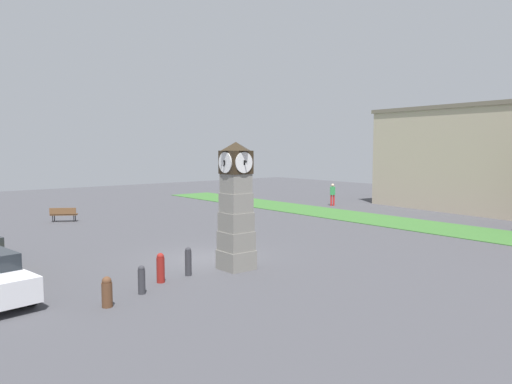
{
  "coord_description": "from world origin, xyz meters",
  "views": [
    {
      "loc": [
        17.38,
        -11.59,
        4.72
      ],
      "look_at": [
        0.91,
        1.93,
        2.77
      ],
      "focal_mm": 35.0,
      "sensor_mm": 36.0,
      "label": 1
    }
  ],
  "objects_px": {
    "bollard_near_tower": "(107,292)",
    "bench": "(64,213)",
    "bollard_end_row": "(188,261)",
    "clock_tower": "(236,210)",
    "pedestrian_near_bench": "(333,193)",
    "bollard_far_row": "(161,268)",
    "bollard_mid_row": "(142,279)"
  },
  "relations": [
    {
      "from": "bollard_mid_row",
      "to": "bollard_far_row",
      "type": "relative_size",
      "value": 0.89
    },
    {
      "from": "clock_tower",
      "to": "pedestrian_near_bench",
      "type": "xyz_separation_m",
      "value": [
        -11.66,
        18.48,
        -1.28
      ]
    },
    {
      "from": "bollard_end_row",
      "to": "pedestrian_near_bench",
      "type": "height_order",
      "value": "pedestrian_near_bench"
    },
    {
      "from": "bollard_near_tower",
      "to": "bollard_mid_row",
      "type": "xyz_separation_m",
      "value": [
        -0.56,
        1.39,
        0.01
      ]
    },
    {
      "from": "bollard_mid_row",
      "to": "bench",
      "type": "distance_m",
      "value": 17.6
    },
    {
      "from": "bollard_end_row",
      "to": "bench",
      "type": "bearing_deg",
      "value": 176.88
    },
    {
      "from": "pedestrian_near_bench",
      "to": "bollard_near_tower",
      "type": "bearing_deg",
      "value": -61.92
    },
    {
      "from": "bench",
      "to": "pedestrian_near_bench",
      "type": "xyz_separation_m",
      "value": [
        4.95,
        19.54,
        0.5
      ]
    },
    {
      "from": "bollard_near_tower",
      "to": "bollard_mid_row",
      "type": "bearing_deg",
      "value": 112.0
    },
    {
      "from": "bollard_mid_row",
      "to": "pedestrian_near_bench",
      "type": "height_order",
      "value": "pedestrian_near_bench"
    },
    {
      "from": "bollard_mid_row",
      "to": "pedestrian_near_bench",
      "type": "relative_size",
      "value": 0.53
    },
    {
      "from": "bollard_far_row",
      "to": "bench",
      "type": "relative_size",
      "value": 0.64
    },
    {
      "from": "clock_tower",
      "to": "bench",
      "type": "xyz_separation_m",
      "value": [
        -16.61,
        -1.06,
        -1.78
      ]
    },
    {
      "from": "bollard_far_row",
      "to": "pedestrian_near_bench",
      "type": "bearing_deg",
      "value": 118.0
    },
    {
      "from": "bollard_end_row",
      "to": "bollard_far_row",
      "type": "bearing_deg",
      "value": -80.58
    },
    {
      "from": "clock_tower",
      "to": "bench",
      "type": "distance_m",
      "value": 16.73
    },
    {
      "from": "clock_tower",
      "to": "bench",
      "type": "relative_size",
      "value": 3.0
    },
    {
      "from": "bollard_near_tower",
      "to": "bollard_far_row",
      "type": "relative_size",
      "value": 0.88
    },
    {
      "from": "bollard_mid_row",
      "to": "bollard_end_row",
      "type": "height_order",
      "value": "bollard_end_row"
    },
    {
      "from": "bollard_mid_row",
      "to": "bench",
      "type": "relative_size",
      "value": 0.57
    },
    {
      "from": "bollard_near_tower",
      "to": "bollard_end_row",
      "type": "distance_m",
      "value": 4.09
    },
    {
      "from": "bollard_near_tower",
      "to": "bench",
      "type": "distance_m",
      "value": 18.45
    },
    {
      "from": "bollard_far_row",
      "to": "bollard_near_tower",
      "type": "bearing_deg",
      "value": -61.25
    },
    {
      "from": "bollard_near_tower",
      "to": "bench",
      "type": "xyz_separation_m",
      "value": [
        -17.85,
        4.65,
        0.06
      ]
    },
    {
      "from": "clock_tower",
      "to": "pedestrian_near_bench",
      "type": "bearing_deg",
      "value": 122.25
    },
    {
      "from": "clock_tower",
      "to": "bench",
      "type": "height_order",
      "value": "clock_tower"
    },
    {
      "from": "bollard_mid_row",
      "to": "bench",
      "type": "bearing_deg",
      "value": 169.31
    },
    {
      "from": "bollard_end_row",
      "to": "pedestrian_near_bench",
      "type": "xyz_separation_m",
      "value": [
        -11.32,
        20.43,
        0.48
      ]
    },
    {
      "from": "bollard_near_tower",
      "to": "bollard_end_row",
      "type": "height_order",
      "value": "bollard_end_row"
    },
    {
      "from": "bollard_mid_row",
      "to": "bollard_far_row",
      "type": "distance_m",
      "value": 1.4
    },
    {
      "from": "pedestrian_near_bench",
      "to": "bollard_mid_row",
      "type": "bearing_deg",
      "value": -61.57
    },
    {
      "from": "bollard_near_tower",
      "to": "pedestrian_near_bench",
      "type": "bearing_deg",
      "value": 118.08
    }
  ]
}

